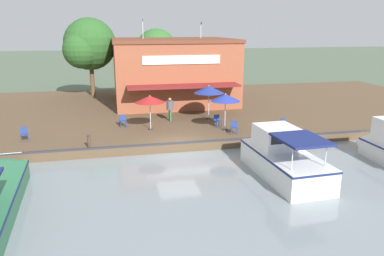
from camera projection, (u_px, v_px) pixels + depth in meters
ground_plane at (178, 154)px, 22.85m from camera, size 220.00×220.00×0.00m
quay_deck at (156, 111)px, 33.15m from camera, size 22.00×56.00×0.60m
quay_edge_fender at (178, 143)px, 22.77m from camera, size 0.20×50.40×0.10m
waterfront_restaurant at (173, 71)px, 34.86m from camera, size 10.92×10.88×7.64m
patio_umbrella_mid_patio_left at (209, 89)px, 28.39m from camera, size 2.30×2.30×2.61m
patio_umbrella_back_row at (225, 98)px, 25.26m from camera, size 2.02×2.02×2.55m
patio_umbrella_near_quay_edge at (150, 99)px, 25.45m from camera, size 2.07×2.07×2.41m
cafe_chair_facing_river at (284, 123)px, 25.75m from camera, size 0.58×0.58×0.85m
cafe_chair_under_first_umbrella at (24, 133)px, 23.31m from camera, size 0.53×0.53×0.85m
cafe_chair_beside_entrance at (123, 120)px, 26.61m from camera, size 0.50×0.50×0.85m
cafe_chair_mid_patio at (217, 120)px, 26.62m from camera, size 0.53×0.53×0.85m
cafe_chair_back_row_seat at (234, 127)px, 24.86m from camera, size 0.53×0.53×0.85m
person_at_quay_edge at (170, 106)px, 28.05m from camera, size 0.50×0.50×1.78m
motorboat_far_downstream at (278, 156)px, 19.58m from camera, size 6.91×2.74×2.45m
mooring_post at (89, 142)px, 21.85m from camera, size 0.22×0.22×0.79m
tree_downstream_bank at (155, 51)px, 39.32m from camera, size 4.57×4.35×6.74m
tree_upstream_bank at (88, 46)px, 37.12m from camera, size 5.43×5.17×7.82m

